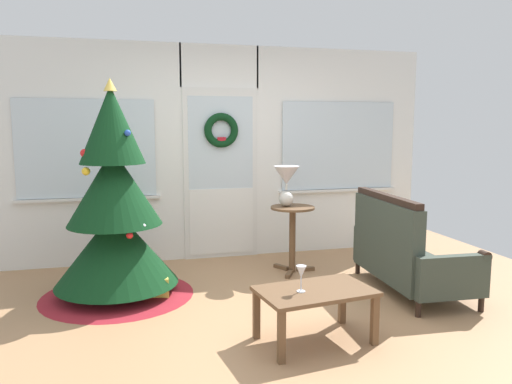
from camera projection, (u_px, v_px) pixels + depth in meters
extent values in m
plane|color=#AD7F56|center=(267.00, 319.00, 4.14)|extent=(6.76, 6.76, 0.00)
cube|color=white|center=(87.00, 155.00, 5.59)|extent=(2.15, 0.08, 2.55)
cube|color=white|center=(337.00, 151.00, 6.35)|extent=(2.15, 0.08, 2.55)
cube|color=white|center=(219.00, 66.00, 5.83)|extent=(0.94, 0.08, 0.50)
cube|color=silver|center=(221.00, 174.00, 5.97)|extent=(0.90, 0.05, 2.05)
cube|color=white|center=(222.00, 221.00, 6.02)|extent=(0.78, 0.02, 0.80)
cube|color=silver|center=(221.00, 143.00, 5.90)|extent=(0.78, 0.01, 1.10)
cube|color=silver|center=(87.00, 149.00, 5.53)|extent=(1.50, 0.01, 1.10)
cube|color=silver|center=(339.00, 146.00, 6.29)|extent=(1.50, 0.01, 1.10)
cube|color=silver|center=(89.00, 199.00, 5.59)|extent=(1.59, 0.06, 0.03)
cube|color=silver|center=(338.00, 190.00, 6.35)|extent=(1.59, 0.06, 0.03)
torus|color=black|center=(221.00, 130.00, 5.84)|extent=(0.41, 0.09, 0.41)
cube|color=red|center=(222.00, 141.00, 5.84)|extent=(0.10, 0.02, 0.10)
cylinder|color=#4C331E|center=(118.00, 285.00, 4.70)|extent=(0.10, 0.10, 0.20)
cone|color=maroon|center=(118.00, 290.00, 4.71)|extent=(1.43, 1.43, 0.10)
cone|color=#0F3819|center=(116.00, 247.00, 4.65)|extent=(1.15, 1.15, 0.71)
cone|color=#0F3819|center=(114.00, 187.00, 4.58)|extent=(0.87, 0.87, 0.71)
cone|color=#0F3819|center=(111.00, 125.00, 4.50)|extent=(0.60, 0.60, 0.71)
cone|color=#E0BC4C|center=(110.00, 84.00, 4.45)|extent=(0.12, 0.12, 0.12)
sphere|color=red|center=(130.00, 235.00, 4.30)|extent=(0.06, 0.06, 0.06)
sphere|color=gold|center=(86.00, 171.00, 4.33)|extent=(0.07, 0.07, 0.07)
sphere|color=silver|center=(143.00, 226.00, 4.40)|extent=(0.06, 0.06, 0.06)
sphere|color=#264CB2|center=(128.00, 133.00, 4.40)|extent=(0.06, 0.06, 0.06)
sphere|color=red|center=(84.00, 153.00, 4.43)|extent=(0.08, 0.08, 0.08)
cylinder|color=black|center=(481.00, 304.00, 4.30)|extent=(0.05, 0.05, 0.14)
cylinder|color=black|center=(408.00, 264.00, 5.53)|extent=(0.05, 0.05, 0.14)
cylinder|color=black|center=(418.00, 309.00, 4.17)|extent=(0.05, 0.05, 0.14)
cylinder|color=black|center=(358.00, 267.00, 5.40)|extent=(0.05, 0.05, 0.14)
cube|color=#384238|center=(413.00, 269.00, 4.83)|extent=(0.78, 1.24, 0.14)
cube|color=#384238|center=(386.00, 233.00, 4.72)|extent=(0.18, 1.21, 0.62)
cube|color=black|center=(387.00, 198.00, 4.67)|extent=(0.14, 1.19, 0.06)
cube|color=#384238|center=(453.00, 277.00, 4.19)|extent=(0.67, 0.12, 0.38)
cylinder|color=black|center=(484.00, 256.00, 4.22)|extent=(0.09, 0.09, 0.09)
cube|color=#384238|center=(383.00, 242.00, 5.44)|extent=(0.67, 0.12, 0.38)
cylinder|color=black|center=(408.00, 226.00, 5.48)|extent=(0.09, 0.09, 0.09)
cylinder|color=brown|center=(293.00, 208.00, 5.37)|extent=(0.48, 0.48, 0.02)
cylinder|color=brown|center=(292.00, 241.00, 5.42)|extent=(0.07, 0.07, 0.71)
cube|color=brown|center=(306.00, 269.00, 5.50)|extent=(0.20, 0.05, 0.04)
cube|color=brown|center=(281.00, 267.00, 5.58)|extent=(0.14, 0.20, 0.04)
cube|color=brown|center=(289.00, 274.00, 5.31)|extent=(0.14, 0.20, 0.04)
sphere|color=silver|center=(286.00, 199.00, 5.38)|extent=(0.16, 0.16, 0.16)
cylinder|color=silver|center=(286.00, 187.00, 5.36)|extent=(0.02, 0.02, 0.06)
cone|color=silver|center=(286.00, 175.00, 5.35)|extent=(0.28, 0.28, 0.20)
cube|color=brown|center=(315.00, 291.00, 3.66)|extent=(0.90, 0.63, 0.03)
cube|color=brown|center=(281.00, 337.00, 3.34)|extent=(0.05, 0.05, 0.37)
cube|color=brown|center=(375.00, 320.00, 3.63)|extent=(0.05, 0.05, 0.37)
cube|color=brown|center=(256.00, 314.00, 3.75)|extent=(0.05, 0.05, 0.37)
cube|color=brown|center=(342.00, 301.00, 4.04)|extent=(0.05, 0.05, 0.37)
cylinder|color=silver|center=(301.00, 291.00, 3.60)|extent=(0.06, 0.06, 0.01)
cylinder|color=silver|center=(301.00, 284.00, 3.60)|extent=(0.01, 0.01, 0.10)
cone|color=silver|center=(301.00, 272.00, 3.58)|extent=(0.08, 0.08, 0.09)
cube|color=#D8C64C|center=(157.00, 288.00, 4.62)|extent=(0.20, 0.18, 0.20)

